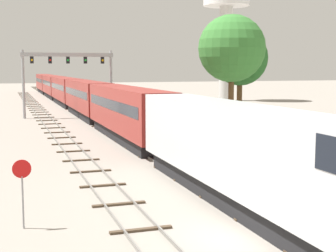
{
  "coord_description": "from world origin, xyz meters",
  "views": [
    {
      "loc": [
        -8.64,
        -16.79,
        6.59
      ],
      "look_at": [
        1.0,
        12.0,
        3.0
      ],
      "focal_mm": 53.02,
      "sensor_mm": 36.0,
      "label": 1
    }
  ],
  "objects_px": {
    "trackside_tree_left": "(232,49)",
    "stop_sign": "(22,184)",
    "trackside_tree_mid": "(240,58)",
    "signal_gantry": "(68,68)",
    "water_tower": "(226,5)",
    "passenger_train": "(74,93)"
  },
  "relations": [
    {
      "from": "trackside_tree_mid",
      "to": "signal_gantry",
      "type": "bearing_deg",
      "value": 126.46
    },
    {
      "from": "signal_gantry",
      "to": "water_tower",
      "type": "height_order",
      "value": "water_tower"
    },
    {
      "from": "stop_sign",
      "to": "signal_gantry",
      "type": "bearing_deg",
      "value": 80.43
    },
    {
      "from": "signal_gantry",
      "to": "water_tower",
      "type": "distance_m",
      "value": 43.37
    },
    {
      "from": "water_tower",
      "to": "trackside_tree_mid",
      "type": "height_order",
      "value": "water_tower"
    },
    {
      "from": "passenger_train",
      "to": "trackside_tree_mid",
      "type": "bearing_deg",
      "value": -67.92
    },
    {
      "from": "trackside_tree_left",
      "to": "stop_sign",
      "type": "bearing_deg",
      "value": -131.13
    },
    {
      "from": "trackside_tree_left",
      "to": "trackside_tree_mid",
      "type": "bearing_deg",
      "value": 45.08
    },
    {
      "from": "passenger_train",
      "to": "stop_sign",
      "type": "relative_size",
      "value": 46.57
    },
    {
      "from": "signal_gantry",
      "to": "stop_sign",
      "type": "bearing_deg",
      "value": -99.57
    },
    {
      "from": "passenger_train",
      "to": "trackside_tree_mid",
      "type": "relative_size",
      "value": 12.86
    },
    {
      "from": "passenger_train",
      "to": "stop_sign",
      "type": "bearing_deg",
      "value": -99.94
    },
    {
      "from": "signal_gantry",
      "to": "trackside_tree_mid",
      "type": "xyz_separation_m",
      "value": [
        14.95,
        -20.23,
        1.06
      ]
    },
    {
      "from": "signal_gantry",
      "to": "trackside_tree_left",
      "type": "height_order",
      "value": "trackside_tree_left"
    },
    {
      "from": "signal_gantry",
      "to": "trackside_tree_left",
      "type": "distance_m",
      "value": 25.76
    },
    {
      "from": "stop_sign",
      "to": "trackside_tree_mid",
      "type": "relative_size",
      "value": 0.28
    },
    {
      "from": "trackside_tree_left",
      "to": "water_tower",
      "type": "bearing_deg",
      "value": 65.56
    },
    {
      "from": "signal_gantry",
      "to": "trackside_tree_left",
      "type": "bearing_deg",
      "value": -59.35
    },
    {
      "from": "water_tower",
      "to": "stop_sign",
      "type": "xyz_separation_m",
      "value": [
        -41.77,
        -69.93,
        -16.82
      ]
    },
    {
      "from": "passenger_train",
      "to": "signal_gantry",
      "type": "relative_size",
      "value": 11.09
    },
    {
      "from": "passenger_train",
      "to": "trackside_tree_left",
      "type": "xyz_separation_m",
      "value": [
        10.84,
        -33.17,
        5.8
      ]
    },
    {
      "from": "water_tower",
      "to": "trackside_tree_mid",
      "type": "relative_size",
      "value": 2.31
    }
  ]
}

